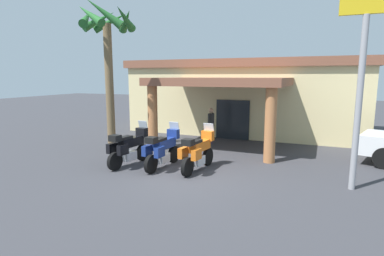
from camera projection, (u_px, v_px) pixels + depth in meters
ground_plane at (184, 175)px, 10.72m from camera, size 80.00×80.00×0.00m
motel_building at (245, 96)px, 18.93m from camera, size 13.77×10.47×4.26m
motorcycle_black at (129, 147)px, 11.75m from camera, size 0.83×2.20×1.61m
motorcycle_blue at (162, 149)px, 11.43m from camera, size 0.74×2.21×1.61m
motorcycle_orange at (198, 152)px, 11.07m from camera, size 0.79×2.21×1.61m
pedestrian at (211, 123)px, 15.52m from camera, size 0.32×0.53×1.79m
palm_tree_roadside at (107, 41)px, 12.95m from camera, size 2.50×2.47×6.39m
roadside_sign at (364, 47)px, 8.69m from camera, size 1.40×0.18×6.12m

